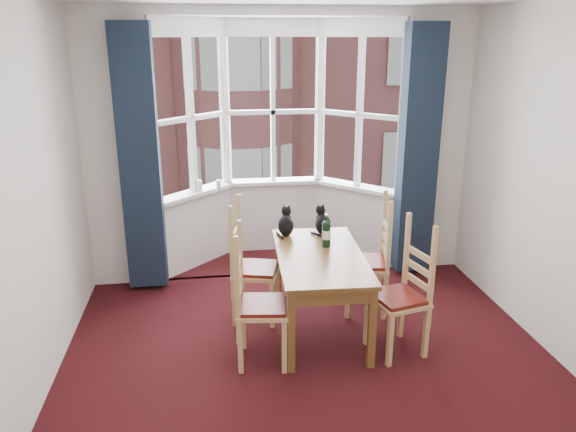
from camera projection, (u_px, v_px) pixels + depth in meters
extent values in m
plane|color=black|center=(321.00, 394.00, 4.14)|extent=(4.50, 4.50, 0.00)
plane|color=silver|center=(5.00, 228.00, 3.44)|extent=(0.00, 4.50, 4.50)
cube|color=silver|center=(118.00, 153.00, 5.61)|extent=(0.70, 0.12, 2.80)
cube|color=silver|center=(433.00, 144.00, 6.04)|extent=(0.70, 0.12, 2.80)
cube|color=#172334|center=(140.00, 161.00, 5.48)|extent=(0.38, 0.22, 2.60)
cube|color=#172334|center=(418.00, 153.00, 5.86)|extent=(0.38, 0.22, 2.60)
cube|color=brown|center=(320.00, 257.00, 4.84)|extent=(0.79, 1.40, 0.04)
cube|color=brown|center=(291.00, 333.00, 4.32)|extent=(0.06, 0.06, 0.68)
cube|color=brown|center=(278.00, 267.00, 5.53)|extent=(0.06, 0.06, 0.68)
cube|color=brown|center=(372.00, 329.00, 4.38)|extent=(0.06, 0.06, 0.68)
cube|color=brown|center=(341.00, 265.00, 5.59)|extent=(0.06, 0.06, 0.68)
cube|color=tan|center=(263.00, 307.00, 4.43)|extent=(0.45, 0.47, 0.06)
cube|color=#54130E|center=(263.00, 305.00, 4.43)|extent=(0.41, 0.42, 0.03)
cube|color=tan|center=(256.00, 270.00, 5.12)|extent=(0.49, 0.51, 0.06)
cube|color=#54130E|center=(256.00, 268.00, 5.12)|extent=(0.44, 0.46, 0.03)
cube|color=tan|center=(398.00, 299.00, 4.56)|extent=(0.49, 0.51, 0.06)
cube|color=#54130E|center=(398.00, 297.00, 4.56)|extent=(0.44, 0.46, 0.03)
cube|color=tan|center=(365.00, 263.00, 5.27)|extent=(0.47, 0.48, 0.06)
cube|color=#54130E|center=(365.00, 262.00, 5.26)|extent=(0.42, 0.44, 0.03)
ellipsoid|color=black|center=(286.00, 226.00, 5.28)|extent=(0.18, 0.22, 0.19)
sphere|color=black|center=(286.00, 211.00, 5.31)|extent=(0.11, 0.11, 0.09)
cone|color=black|center=(284.00, 207.00, 5.29)|extent=(0.04, 0.04, 0.04)
cone|color=black|center=(289.00, 207.00, 5.29)|extent=(0.04, 0.04, 0.04)
ellipsoid|color=black|center=(323.00, 225.00, 5.32)|extent=(0.19, 0.22, 0.19)
sphere|color=black|center=(320.00, 210.00, 5.34)|extent=(0.11, 0.11, 0.09)
cone|color=black|center=(318.00, 206.00, 5.32)|extent=(0.04, 0.04, 0.04)
cone|color=black|center=(323.00, 205.00, 5.33)|extent=(0.04, 0.04, 0.04)
cylinder|color=black|center=(326.00, 235.00, 4.99)|extent=(0.08, 0.08, 0.21)
sphere|color=black|center=(327.00, 224.00, 4.96)|extent=(0.07, 0.07, 0.07)
cylinder|color=black|center=(327.00, 220.00, 4.95)|extent=(0.03, 0.03, 0.09)
cylinder|color=gold|center=(327.00, 215.00, 4.94)|extent=(0.03, 0.03, 0.02)
cylinder|color=silver|center=(326.00, 234.00, 4.99)|extent=(0.08, 0.08, 0.08)
cylinder|color=white|center=(199.00, 186.00, 6.19)|extent=(0.06, 0.06, 0.13)
cylinder|color=white|center=(219.00, 185.00, 6.24)|extent=(0.06, 0.06, 0.11)
plane|color=#333335|center=(223.00, 171.00, 36.36)|extent=(80.00, 80.00, 0.00)
cube|color=#96534D|center=(232.00, 86.00, 17.25)|extent=(18.00, 6.00, 14.00)
cylinder|color=#96534D|center=(237.00, 96.00, 14.42)|extent=(3.20, 3.20, 14.00)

